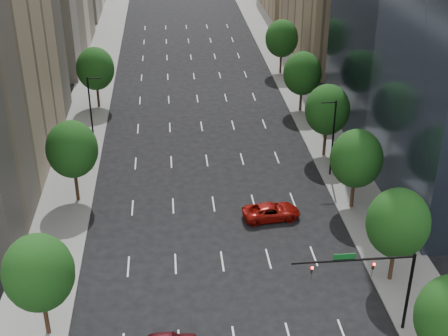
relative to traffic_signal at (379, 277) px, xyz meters
name	(u,v)px	position (x,y,z in m)	size (l,w,h in m)	color
sidewalk_left	(73,166)	(-26.03, 30.00, -5.10)	(6.00, 200.00, 0.15)	slate
sidewalk_right	(336,154)	(4.97, 30.00, -5.10)	(6.00, 200.00, 0.15)	slate
tree_right_1	(398,223)	(3.47, 6.00, 0.58)	(5.20, 5.20, 8.75)	#382316
tree_right_2	(356,159)	(3.47, 18.00, 0.43)	(5.20, 5.20, 8.61)	#382316
tree_right_3	(327,110)	(3.47, 30.00, 0.72)	(5.20, 5.20, 8.89)	#382316
tree_right_4	(302,73)	(3.47, 44.00, 0.29)	(5.20, 5.20, 8.46)	#382316
tree_right_5	(282,38)	(3.47, 60.00, 0.58)	(5.20, 5.20, 8.75)	#382316
tree_left_0	(39,273)	(-24.53, 2.00, 0.58)	(5.20, 5.20, 8.75)	#382316
tree_left_1	(72,149)	(-24.53, 22.00, 0.79)	(5.20, 5.20, 8.97)	#382316
tree_left_2	(95,69)	(-24.53, 48.00, 0.50)	(5.20, 5.20, 8.68)	#382316
streetlight_rn	(333,136)	(2.91, 25.00, -0.33)	(1.70, 0.20, 9.00)	black
streetlight_ln	(91,110)	(-23.96, 35.00, -0.33)	(1.70, 0.20, 9.00)	black
traffic_signal	(379,277)	(0.00, 0.00, 0.00)	(9.12, 0.40, 7.38)	black
car_red_far	(271,211)	(-5.03, 16.71, -4.38)	(2.63, 5.70, 1.58)	maroon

